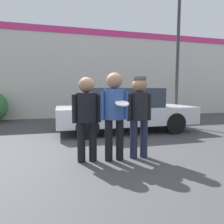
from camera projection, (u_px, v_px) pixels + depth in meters
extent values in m
plane|color=#3F3F42|center=(93.00, 159.00, 3.96)|extent=(56.00, 56.00, 0.00)
cube|color=silver|center=(72.00, 74.00, 10.06)|extent=(24.00, 0.18, 4.47)
cube|color=#E0337A|center=(71.00, 30.00, 9.74)|extent=(24.00, 0.04, 0.30)
cylinder|color=black|center=(81.00, 142.00, 3.76)|extent=(0.15, 0.15, 0.77)
cylinder|color=black|center=(93.00, 141.00, 3.82)|extent=(0.15, 0.15, 0.77)
cylinder|color=black|center=(87.00, 107.00, 3.72)|extent=(0.37, 0.37, 0.54)
cylinder|color=black|center=(74.00, 109.00, 3.67)|extent=(0.09, 0.09, 0.53)
cylinder|color=black|center=(99.00, 108.00, 3.78)|extent=(0.09, 0.09, 0.53)
sphere|color=#8C664C|center=(86.00, 85.00, 3.68)|extent=(0.29, 0.29, 0.29)
cylinder|color=black|center=(109.00, 140.00, 3.83)|extent=(0.15, 0.15, 0.81)
cylinder|color=black|center=(120.00, 139.00, 3.89)|extent=(0.15, 0.15, 0.81)
cylinder|color=#2D4C8C|center=(114.00, 104.00, 3.79)|extent=(0.39, 0.39, 0.57)
cylinder|color=#2D4C8C|center=(102.00, 105.00, 3.73)|extent=(0.09, 0.09, 0.56)
cylinder|color=#2D4C8C|center=(126.00, 105.00, 3.85)|extent=(0.09, 0.09, 0.56)
sphere|color=#8C664C|center=(114.00, 81.00, 3.74)|extent=(0.30, 0.30, 0.30)
cylinder|color=white|center=(122.00, 103.00, 3.55)|extent=(0.25, 0.24, 0.10)
cylinder|color=#1E2338|center=(134.00, 139.00, 3.99)|extent=(0.15, 0.15, 0.77)
cylinder|color=#1E2338|center=(144.00, 139.00, 4.04)|extent=(0.15, 0.15, 0.77)
cylinder|color=black|center=(139.00, 106.00, 3.95)|extent=(0.34, 0.34, 0.55)
cylinder|color=black|center=(129.00, 107.00, 3.90)|extent=(0.09, 0.09, 0.53)
cylinder|color=black|center=(149.00, 107.00, 4.00)|extent=(0.09, 0.09, 0.53)
sphere|color=#8C664C|center=(140.00, 85.00, 3.90)|extent=(0.29, 0.29, 0.29)
cylinder|color=#4C4742|center=(140.00, 78.00, 3.89)|extent=(0.26, 0.26, 0.06)
cube|color=silver|center=(125.00, 115.00, 6.68)|extent=(4.47, 1.75, 0.55)
cube|color=#28333D|center=(123.00, 97.00, 6.60)|extent=(2.32, 1.51, 0.60)
cylinder|color=black|center=(153.00, 117.00, 7.80)|extent=(0.67, 0.22, 0.67)
cylinder|color=black|center=(175.00, 123.00, 6.30)|extent=(0.67, 0.22, 0.67)
cylinder|color=black|center=(81.00, 120.00, 7.10)|extent=(0.67, 0.22, 0.67)
cylinder|color=black|center=(87.00, 127.00, 5.61)|extent=(0.67, 0.22, 0.67)
cylinder|color=#38383D|center=(178.00, 47.00, 7.54)|extent=(0.12, 0.12, 6.01)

